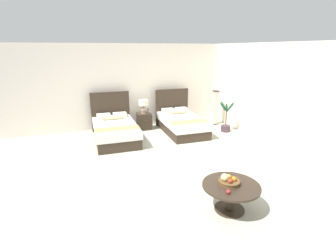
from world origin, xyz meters
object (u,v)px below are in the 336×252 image
(bed_near_window, at_px, (115,130))
(fruit_bowl, at_px, (229,181))
(bed_near_corner, at_px, (181,123))
(floor_lamp_corner, at_px, (215,108))
(loose_apple, at_px, (228,192))
(nightstand, at_px, (144,121))
(coffee_table, at_px, (231,191))
(table_lamp, at_px, (144,105))
(potted_palm, at_px, (226,122))
(vase, at_px, (148,111))

(bed_near_window, height_order, fruit_bowl, bed_near_window)
(bed_near_corner, xyz_separation_m, floor_lamp_corner, (1.48, 0.41, 0.31))
(bed_near_corner, relative_size, loose_apple, 30.51)
(bed_near_window, bearing_deg, floor_lamp_corner, 6.36)
(bed_near_window, bearing_deg, loose_apple, -76.60)
(nightstand, height_order, floor_lamp_corner, floor_lamp_corner)
(coffee_table, distance_m, loose_apple, 0.33)
(floor_lamp_corner, bearing_deg, nightstand, 173.27)
(loose_apple, bearing_deg, table_lamp, 89.63)
(bed_near_window, bearing_deg, nightstand, 32.83)
(loose_apple, distance_m, potted_palm, 4.70)
(table_lamp, xyz_separation_m, potted_palm, (2.45, -1.20, -0.52))
(bed_near_window, height_order, bed_near_corner, bed_near_window)
(bed_near_window, xyz_separation_m, coffee_table, (1.26, -4.24, 0.06))
(vase, relative_size, coffee_table, 0.18)
(bed_near_corner, height_order, vase, bed_near_corner)
(bed_near_corner, bearing_deg, nightstand, 146.28)
(bed_near_window, xyz_separation_m, loose_apple, (1.06, -4.46, 0.21))
(nightstand, height_order, vase, vase)
(table_lamp, relative_size, floor_lamp_corner, 0.38)
(fruit_bowl, bearing_deg, bed_near_window, 106.37)
(nightstand, bearing_deg, potted_palm, -25.65)
(bed_near_window, bearing_deg, vase, 28.40)
(bed_near_window, relative_size, vase, 12.67)
(bed_near_corner, relative_size, table_lamp, 4.56)
(table_lamp, bearing_deg, potted_palm, -26.03)
(fruit_bowl, height_order, floor_lamp_corner, floor_lamp_corner)
(bed_near_corner, distance_m, coffee_table, 4.33)
(nightstand, bearing_deg, loose_apple, -90.37)
(bed_near_corner, xyz_separation_m, table_lamp, (-1.06, 0.73, 0.54))
(bed_near_corner, bearing_deg, potted_palm, -18.61)
(bed_near_corner, height_order, loose_apple, bed_near_corner)
(bed_near_window, xyz_separation_m, floor_lamp_corner, (3.64, 0.41, 0.31))
(vase, xyz_separation_m, loose_apple, (-0.17, -5.12, -0.12))
(nightstand, distance_m, loose_apple, 5.17)
(bed_near_window, distance_m, potted_palm, 3.58)
(nightstand, bearing_deg, floor_lamp_corner, -6.73)
(bed_near_corner, height_order, table_lamp, bed_near_corner)
(bed_near_corner, distance_m, potted_palm, 1.47)
(table_lamp, height_order, potted_palm, potted_palm)
(floor_lamp_corner, bearing_deg, bed_near_window, -173.64)
(bed_near_window, distance_m, floor_lamp_corner, 3.68)
(table_lamp, distance_m, loose_apple, 5.19)
(vase, bearing_deg, coffee_table, -89.70)
(fruit_bowl, relative_size, loose_apple, 5.31)
(vase, bearing_deg, floor_lamp_corner, -6.17)
(potted_palm, bearing_deg, loose_apple, -121.97)
(loose_apple, height_order, potted_palm, potted_palm)
(vase, bearing_deg, table_lamp, 156.48)
(coffee_table, xyz_separation_m, potted_palm, (2.29, 3.77, -0.03))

